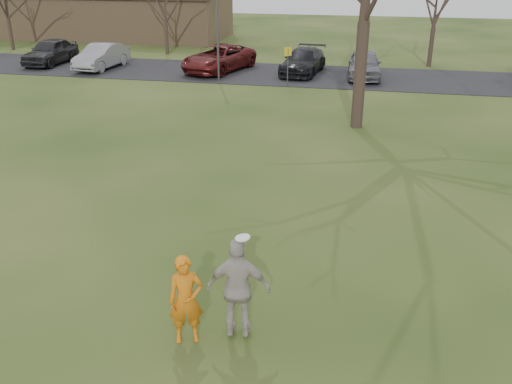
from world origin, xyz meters
TOP-DOWN VIEW (x-y plane):
  - ground at (0.00, 0.00)m, footprint 120.00×120.00m
  - parking_strip at (0.00, 25.00)m, footprint 62.00×6.50m
  - player_defender at (-0.53, 0.29)m, footprint 0.75×0.63m
  - car_0 at (-17.98, 25.18)m, footprint 1.91×4.69m
  - car_1 at (-14.04, 24.42)m, footprint 1.93×4.64m
  - car_2 at (-6.71, 25.13)m, footprint 4.07×6.07m
  - car_3 at (-1.59, 25.45)m, footprint 2.56×5.14m
  - car_4 at (2.00, 24.93)m, footprint 2.02×4.60m
  - catching_play at (0.39, 0.56)m, footprint 1.22×0.61m
  - building at (-20.00, 38.00)m, footprint 20.60×8.50m
  - lamp_post at (-6.00, 22.50)m, footprint 0.34×0.34m
  - sign_yellow at (-2.00, 22.00)m, footprint 0.35×0.35m
  - small_tree_row at (4.38, 30.06)m, footprint 55.00×5.90m

SIDE VIEW (x-z plane):
  - ground at x=0.00m, z-range 0.00..0.00m
  - parking_strip at x=0.00m, z-range 0.00..0.04m
  - car_3 at x=-1.59m, z-range 0.04..1.48m
  - car_1 at x=-14.04m, z-range 0.04..1.53m
  - car_4 at x=2.00m, z-range 0.04..1.58m
  - car_2 at x=-6.71m, z-range 0.04..1.59m
  - car_0 at x=-17.98m, z-range 0.04..1.63m
  - player_defender at x=-0.53m, z-range 0.00..1.76m
  - catching_play at x=0.39m, z-range 0.04..2.11m
  - sign_yellow at x=-2.00m, z-range 0.41..2.49m
  - building at x=-20.00m, z-range -0.64..4.50m
  - small_tree_row at x=4.38m, z-range -0.36..8.14m
  - lamp_post at x=-6.00m, z-range 0.83..7.10m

